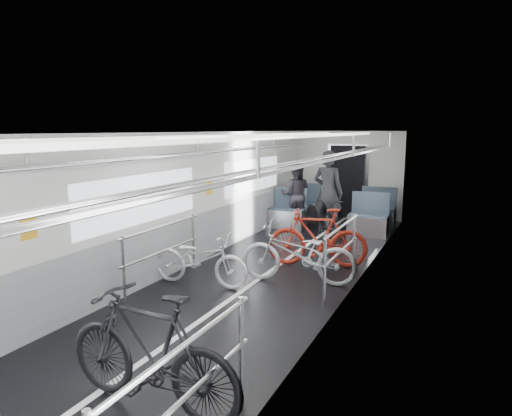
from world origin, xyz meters
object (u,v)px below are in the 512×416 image
at_px(bike_aisle, 330,216).
at_px(bike_left_far, 200,259).
at_px(bike_right_near, 150,351).
at_px(person_seated, 296,195).
at_px(bike_right_mid, 298,254).
at_px(bike_right_far, 317,237).
at_px(person_standing, 328,192).

bearing_deg(bike_aisle, bike_left_far, -114.92).
distance_m(bike_right_near, person_seated, 7.93).
relative_size(bike_left_far, bike_right_mid, 0.88).
bearing_deg(bike_right_far, bike_left_far, -52.37).
height_order(bike_left_far, person_seated, person_seated).
bearing_deg(bike_right_near, bike_aisle, -174.66).
relative_size(bike_left_far, bike_right_far, 0.92).
relative_size(bike_aisle, person_standing, 0.84).
xyz_separation_m(bike_right_near, bike_right_mid, (0.03, 3.72, -0.07)).
height_order(bike_right_far, bike_aisle, bike_right_far).
xyz_separation_m(bike_right_near, person_seated, (-1.50, 7.78, 0.26)).
bearing_deg(bike_right_mid, person_standing, 178.89).
xyz_separation_m(bike_left_far, bike_right_mid, (1.37, 0.75, 0.06)).
relative_size(bike_right_mid, bike_aisle, 1.13).
bearing_deg(bike_right_near, person_standing, -174.20).
xyz_separation_m(bike_right_near, bike_right_far, (0.03, 4.72, -0.02)).
distance_m(bike_right_mid, bike_right_far, 1.01).
relative_size(bike_right_far, bike_aisle, 1.08).
bearing_deg(person_standing, bike_aisle, -171.89).
height_order(person_standing, person_seated, person_standing).
height_order(bike_left_far, bike_right_near, bike_right_near).
distance_m(bike_left_far, person_seated, 4.83).
bearing_deg(bike_aisle, bike_right_mid, -95.72).
bearing_deg(bike_right_mid, bike_left_far, -71.39).
relative_size(bike_right_mid, person_standing, 0.94).
bearing_deg(bike_aisle, bike_right_near, -100.01).
distance_m(bike_aisle, person_seated, 1.18).
distance_m(bike_left_far, bike_right_mid, 1.56).
relative_size(person_standing, person_seated, 1.21).
xyz_separation_m(bike_right_far, person_seated, (-1.53, 3.06, 0.28)).
relative_size(bike_right_near, bike_right_mid, 0.99).
height_order(bike_right_mid, bike_right_far, bike_right_far).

